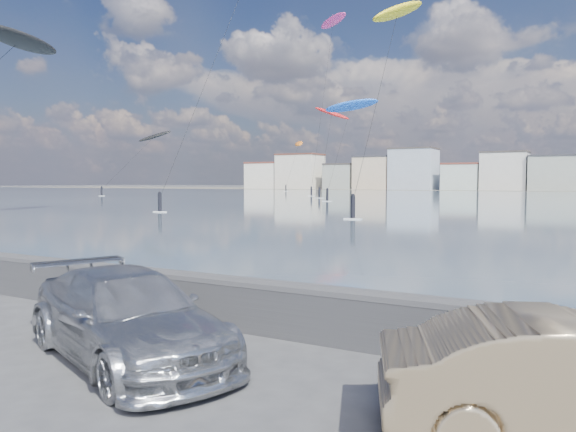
# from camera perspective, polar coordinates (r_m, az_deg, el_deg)

# --- Properties ---
(ground) EXTENTS (700.00, 700.00, 0.00)m
(ground) POSITION_cam_1_polar(r_m,az_deg,el_deg) (9.75, -17.48, -14.14)
(ground) COLOR #333335
(ground) RESTS_ON ground
(bay_water) EXTENTS (500.00, 177.00, 0.00)m
(bay_water) POSITION_cam_1_polar(r_m,az_deg,el_deg) (98.09, 25.48, 1.48)
(bay_water) COLOR #33485D
(bay_water) RESTS_ON ground
(seawall) EXTENTS (400.00, 0.36, 1.08)m
(seawall) POSITION_cam_1_polar(r_m,az_deg,el_deg) (11.54, -7.60, -8.24)
(seawall) COLOR #28282B
(seawall) RESTS_ON ground
(car_silver) EXTENTS (5.44, 3.79, 1.46)m
(car_silver) POSITION_cam_1_polar(r_m,az_deg,el_deg) (9.66, -16.02, -9.77)
(car_silver) COLOR #AFB1B6
(car_silver) RESTS_ON ground
(kitesurfer_1) EXTENTS (4.25, 14.93, 20.66)m
(kitesurfer_1) POSITION_cam_1_polar(r_m,az_deg,el_deg) (55.34, 11.04, 19.42)
(kitesurfer_1) COLOR yellow
(kitesurfer_1) RESTS_ON ground
(kitesurfer_4) EXTENTS (8.34, 14.77, 18.16)m
(kitesurfer_4) POSITION_cam_1_polar(r_m,az_deg,el_deg) (112.91, 4.45, 10.21)
(kitesurfer_4) COLOR red
(kitesurfer_4) RESTS_ON ground
(kitesurfer_5) EXTENTS (9.00, 12.86, 16.72)m
(kitesurfer_5) POSITION_cam_1_polar(r_m,az_deg,el_deg) (92.66, 6.42, 10.96)
(kitesurfer_5) COLOR blue
(kitesurfer_5) RESTS_ON ground
(kitesurfer_6) EXTENTS (7.08, 14.90, 16.24)m
(kitesurfer_6) POSITION_cam_1_polar(r_m,az_deg,el_deg) (174.34, 1.09, 7.30)
(kitesurfer_6) COLOR orange
(kitesurfer_6) RESTS_ON ground
(kitesurfer_11) EXTENTS (8.27, 18.55, 14.82)m
(kitesurfer_11) POSITION_cam_1_polar(r_m,az_deg,el_deg) (130.11, -13.48, 7.79)
(kitesurfer_11) COLOR black
(kitesurfer_11) RESTS_ON ground
(kitesurfer_14) EXTENTS (8.55, 14.92, 38.59)m
(kitesurfer_14) POSITION_cam_1_polar(r_m,az_deg,el_deg) (126.59, 4.58, 18.90)
(kitesurfer_14) COLOR #E5338C
(kitesurfer_14) RESTS_ON ground
(kitesurfer_15) EXTENTS (6.77, 20.56, 15.67)m
(kitesurfer_15) POSITION_cam_1_polar(r_m,az_deg,el_deg) (55.37, -25.63, 15.69)
(kitesurfer_15) COLOR black
(kitesurfer_15) RESTS_ON ground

